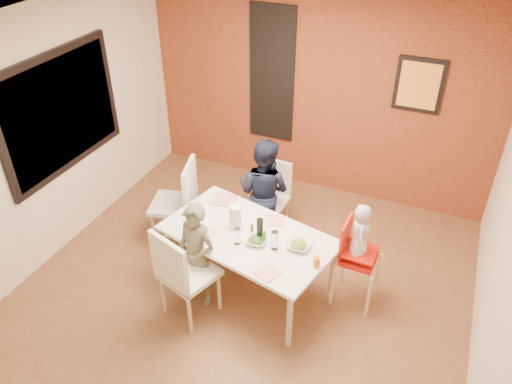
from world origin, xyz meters
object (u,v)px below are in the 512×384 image
at_px(chair_left, 180,199).
at_px(child_far, 264,192).
at_px(chair_near, 181,272).
at_px(wine_bottle, 260,230).
at_px(dining_table, 248,239).
at_px(paper_towel_roll, 235,218).
at_px(high_chair, 355,254).
at_px(toddler, 360,232).
at_px(chair_far, 272,193).
at_px(child_near, 197,256).

relative_size(chair_left, child_far, 0.79).
xyz_separation_m(chair_near, wine_bottle, (0.55, 0.58, 0.25)).
distance_m(dining_table, paper_towel_roll, 0.25).
height_order(chair_left, high_chair, chair_left).
height_order(chair_near, toddler, toddler).
bearing_deg(wine_bottle, chair_near, -133.56).
bearing_deg(toddler, dining_table, 89.58).
distance_m(chair_far, child_near, 1.45).
bearing_deg(high_chair, child_far, 67.77).
bearing_deg(dining_table, chair_near, -123.98).
distance_m(dining_table, toddler, 1.10).
distance_m(child_far, wine_bottle, 0.92).
distance_m(chair_near, child_far, 1.46).
distance_m(child_far, paper_towel_roll, 0.80).
relative_size(chair_near, paper_towel_roll, 3.87).
bearing_deg(high_chair, child_near, 116.91).
relative_size(chair_near, wine_bottle, 4.14).
distance_m(chair_far, child_far, 0.29).
xyz_separation_m(chair_near, chair_left, (-0.62, 1.04, 0.01)).
xyz_separation_m(child_near, wine_bottle, (0.53, 0.34, 0.24)).
relative_size(dining_table, chair_near, 1.80).
bearing_deg(paper_towel_roll, chair_near, -111.49).
xyz_separation_m(chair_far, paper_towel_roll, (0.01, -1.02, 0.34)).
bearing_deg(child_near, dining_table, 51.56).
distance_m(chair_left, high_chair, 2.06).
bearing_deg(high_chair, chair_near, 124.14).
xyz_separation_m(dining_table, wine_bottle, (0.14, -0.03, 0.19)).
bearing_deg(toddler, chair_left, 70.84).
bearing_deg(chair_near, high_chair, -129.64).
bearing_deg(child_far, chair_near, 86.53).
relative_size(chair_far, chair_left, 0.85).
bearing_deg(high_chair, chair_far, 58.90).
height_order(child_near, paper_towel_roll, child_near).
bearing_deg(toddler, chair_near, 106.30).
height_order(chair_far, high_chair, high_chair).
xyz_separation_m(chair_left, wine_bottle, (1.17, -0.46, 0.24)).
distance_m(high_chair, child_far, 1.31).
bearing_deg(chair_left, toddler, 69.96).
bearing_deg(child_near, chair_far, 89.12).
xyz_separation_m(chair_left, high_chair, (2.05, -0.15, -0.01)).
bearing_deg(child_near, wine_bottle, 40.46).
height_order(dining_table, high_chair, high_chair).
height_order(chair_far, toddler, toddler).
bearing_deg(toddler, high_chair, 70.72).
bearing_deg(child_far, dining_table, 107.99).
xyz_separation_m(dining_table, high_chair, (1.02, 0.27, -0.07)).
bearing_deg(chair_left, chair_near, 14.91).
relative_size(wine_bottle, paper_towel_roll, 0.94).
relative_size(chair_far, wine_bottle, 3.57).
xyz_separation_m(chair_near, child_far, (0.24, 1.43, 0.08)).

